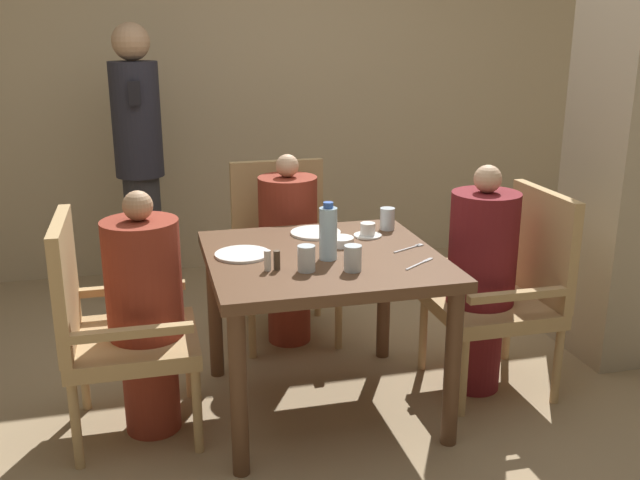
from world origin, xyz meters
TOP-DOWN VIEW (x-y plane):
  - ground_plane at (0.00, 0.00)m, footprint 16.00×16.00m
  - wall_back at (0.00, 2.21)m, footprint 8.00×0.06m
  - dining_table at (0.00, 0.00)m, footprint 1.01×0.99m
  - chair_left_side at (-0.93, 0.00)m, footprint 0.54×0.54m
  - diner_in_left_chair at (-0.78, 0.00)m, footprint 0.32×0.32m
  - chair_far_side at (0.00, 0.92)m, footprint 0.54×0.54m
  - diner_in_far_chair at (-0.00, 0.77)m, footprint 0.32×0.32m
  - chair_right_side at (0.93, 0.00)m, footprint 0.54×0.54m
  - diner_in_right_chair at (0.78, 0.00)m, footprint 0.32×0.32m
  - standing_host at (-0.76, 1.62)m, footprint 0.30×0.33m
  - plate_main_left at (-0.35, 0.06)m, footprint 0.24×0.24m
  - plate_main_right at (0.04, 0.32)m, footprint 0.24×0.24m
  - teacup_with_saucer at (0.28, 0.22)m, footprint 0.14×0.14m
  - bowl_small at (0.11, 0.10)m, footprint 0.12×0.12m
  - water_bottle at (0.01, -0.07)m, footprint 0.08×0.08m
  - glass_tall_near at (0.41, 0.31)m, footprint 0.07×0.07m
  - glass_tall_mid at (-0.12, -0.20)m, footprint 0.07×0.07m
  - glass_tall_far at (0.06, -0.25)m, footprint 0.07×0.07m
  - salt_shaker at (-0.28, -0.16)m, footprint 0.03×0.03m
  - pepper_shaker at (-0.24, -0.16)m, footprint 0.03×0.03m
  - fork_beside_plate at (0.41, -0.01)m, footprint 0.17×0.10m
  - knife_beside_plate at (0.37, -0.23)m, footprint 0.17×0.13m

SIDE VIEW (x-z plane):
  - ground_plane at x=0.00m, z-range 0.00..0.00m
  - chair_left_side at x=-0.93m, z-range 0.03..1.01m
  - chair_far_side at x=0.00m, z-range 0.03..1.01m
  - chair_right_side at x=0.93m, z-range 0.03..1.01m
  - diner_in_far_chair at x=0.00m, z-range 0.01..1.08m
  - diner_in_left_chair at x=-0.78m, z-range 0.02..1.10m
  - diner_in_right_chair at x=0.78m, z-range 0.02..1.13m
  - dining_table at x=0.00m, z-range 0.27..1.02m
  - fork_beside_plate at x=0.41m, z-range 0.75..0.76m
  - knife_beside_plate at x=0.37m, z-range 0.75..0.76m
  - plate_main_left at x=-0.35m, z-range 0.75..0.76m
  - plate_main_right at x=0.04m, z-range 0.75..0.76m
  - bowl_small at x=0.11m, z-range 0.75..0.79m
  - teacup_with_saucer at x=0.28m, z-range 0.74..0.81m
  - pepper_shaker at x=-0.24m, z-range 0.75..0.83m
  - salt_shaker at x=-0.28m, z-range 0.75..0.84m
  - glass_tall_near at x=0.41m, z-range 0.75..0.86m
  - glass_tall_mid at x=-0.12m, z-range 0.75..0.86m
  - glass_tall_far at x=0.06m, z-range 0.75..0.86m
  - water_bottle at x=0.01m, z-range 0.74..1.00m
  - standing_host at x=-0.76m, z-range 0.07..1.81m
  - wall_back at x=0.00m, z-range 0.00..2.80m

